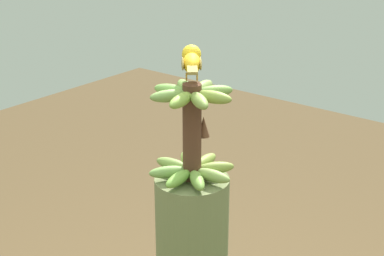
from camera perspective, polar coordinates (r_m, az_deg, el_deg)
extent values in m
cylinder|color=#4C2D1E|center=(1.69, 0.00, -0.46)|extent=(0.05, 0.05, 0.29)
ellipsoid|color=olive|center=(1.77, -1.90, -3.49)|extent=(0.05, 0.12, 0.04)
ellipsoid|color=#709A48|center=(1.73, -2.28, -4.22)|extent=(0.11, 0.10, 0.04)
ellipsoid|color=#6BA03A|center=(1.69, -1.31, -4.87)|extent=(0.12, 0.05, 0.04)
ellipsoid|color=olive|center=(1.68, 0.49, -5.02)|extent=(0.10, 0.11, 0.04)
ellipsoid|color=#7E9A4A|center=(1.71, 1.98, -4.57)|extent=(0.05, 0.12, 0.04)
ellipsoid|color=olive|center=(1.75, 2.25, -3.82)|extent=(0.11, 0.10, 0.04)
ellipsoid|color=olive|center=(1.79, 1.23, -3.22)|extent=(0.12, 0.05, 0.04)
ellipsoid|color=olive|center=(1.80, -0.45, -3.09)|extent=(0.10, 0.11, 0.04)
ellipsoid|color=olive|center=(1.60, -1.05, 2.67)|extent=(0.12, 0.06, 0.04)
ellipsoid|color=olive|center=(1.60, 0.69, 2.63)|extent=(0.09, 0.11, 0.04)
ellipsoid|color=olive|center=(1.63, 2.00, 2.98)|extent=(0.06, 0.12, 0.04)
ellipsoid|color=olive|center=(1.67, 2.09, 3.50)|extent=(0.11, 0.09, 0.04)
ellipsoid|color=olive|center=(1.71, 0.99, 3.88)|extent=(0.12, 0.06, 0.04)
ellipsoid|color=#769A49|center=(1.71, -0.64, 3.92)|extent=(0.09, 0.11, 0.04)
ellipsoid|color=#6EA246|center=(1.68, -1.93, 3.60)|extent=(0.06, 0.12, 0.04)
ellipsoid|color=olive|center=(1.64, -2.13, 3.09)|extent=(0.11, 0.09, 0.04)
cone|color=brown|center=(1.71, 1.10, 0.14)|extent=(0.04, 0.04, 0.06)
cylinder|color=#C68933|center=(1.67, 0.49, 4.93)|extent=(0.01, 0.01, 0.02)
cylinder|color=#C68933|center=(1.67, -0.54, 4.93)|extent=(0.00, 0.01, 0.02)
ellipsoid|color=gold|center=(1.66, -0.02, 6.21)|extent=(0.11, 0.10, 0.05)
ellipsoid|color=olive|center=(1.66, 0.85, 6.17)|extent=(0.07, 0.06, 0.03)
ellipsoid|color=olive|center=(1.66, -0.89, 6.16)|extent=(0.07, 0.06, 0.03)
cube|color=olive|center=(1.58, 0.04, 5.54)|extent=(0.07, 0.06, 0.01)
sphere|color=gold|center=(1.70, -0.05, 7.05)|extent=(0.06, 0.06, 0.06)
sphere|color=black|center=(1.71, -0.76, 7.24)|extent=(0.01, 0.01, 0.01)
cone|color=orange|center=(1.74, -0.07, 7.32)|extent=(0.03, 0.03, 0.02)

